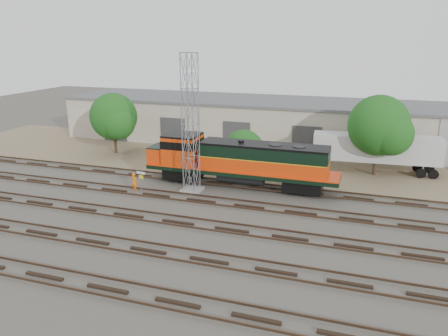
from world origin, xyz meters
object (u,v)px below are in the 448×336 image
(locomotive, at_px, (238,161))
(semi_trailer, at_px, (379,149))
(worker, at_px, (134,182))
(signal_tower, at_px, (191,127))

(locomotive, distance_m, semi_trailer, 14.39)
(semi_trailer, bearing_deg, locomotive, -149.10)
(locomotive, bearing_deg, semi_trailer, 35.34)
(worker, bearing_deg, signal_tower, -139.13)
(signal_tower, bearing_deg, semi_trailer, 35.39)
(semi_trailer, bearing_deg, worker, -152.37)
(worker, bearing_deg, semi_trailer, -126.53)
(locomotive, height_order, semi_trailer, locomotive)
(locomotive, bearing_deg, signal_tower, -144.47)
(worker, distance_m, semi_trailer, 23.31)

